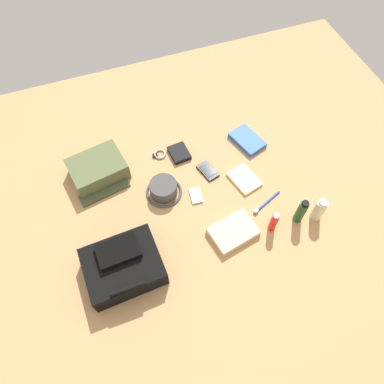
# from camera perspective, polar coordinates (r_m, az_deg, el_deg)

# --- Properties ---
(ground_plane) EXTENTS (2.64, 2.02, 0.02)m
(ground_plane) POSITION_cam_1_polar(r_m,az_deg,el_deg) (1.71, -0.00, -0.90)
(ground_plane) COLOR tan
(ground_plane) RESTS_ON ground
(backpack) EXTENTS (0.32, 0.26, 0.14)m
(backpack) POSITION_cam_1_polar(r_m,az_deg,el_deg) (1.52, -10.93, -11.47)
(backpack) COLOR black
(backpack) RESTS_ON ground_plane
(toiletry_pouch) EXTENTS (0.28, 0.28, 0.10)m
(toiletry_pouch) POSITION_cam_1_polar(r_m,az_deg,el_deg) (1.78, -14.77, 3.45)
(toiletry_pouch) COLOR #56603D
(toiletry_pouch) RESTS_ON ground_plane
(bucket_hat) EXTENTS (0.17, 0.17, 0.07)m
(bucket_hat) POSITION_cam_1_polar(r_m,az_deg,el_deg) (1.69, -4.56, 0.46)
(bucket_hat) COLOR #464646
(bucket_hat) RESTS_ON ground_plane
(lotion_bottle) EXTENTS (0.05, 0.05, 0.14)m
(lotion_bottle) POSITION_cam_1_polar(r_m,az_deg,el_deg) (1.69, 19.62, -2.71)
(lotion_bottle) COLOR beige
(lotion_bottle) RESTS_ON ground_plane
(shampoo_bottle) EXTENTS (0.04, 0.04, 0.15)m
(shampoo_bottle) POSITION_cam_1_polar(r_m,az_deg,el_deg) (1.65, 17.01, -2.99)
(shampoo_bottle) COLOR #19471E
(shampoo_bottle) RESTS_ON ground_plane
(sunscreen_spray) EXTENTS (0.03, 0.03, 0.13)m
(sunscreen_spray) POSITION_cam_1_polar(r_m,az_deg,el_deg) (1.61, 12.91, -4.72)
(sunscreen_spray) COLOR red
(sunscreen_spray) RESTS_ON ground_plane
(paperback_novel) EXTENTS (0.16, 0.20, 0.03)m
(paperback_novel) POSITION_cam_1_polar(r_m,az_deg,el_deg) (1.90, 8.81, 8.17)
(paperback_novel) COLOR blue
(paperback_novel) RESTS_ON ground_plane
(cell_phone) EXTENTS (0.09, 0.12, 0.01)m
(cell_phone) POSITION_cam_1_polar(r_m,az_deg,el_deg) (1.77, 2.55, 3.41)
(cell_phone) COLOR black
(cell_phone) RESTS_ON ground_plane
(media_player) EXTENTS (0.06, 0.09, 0.01)m
(media_player) POSITION_cam_1_polar(r_m,az_deg,el_deg) (1.69, 0.61, -0.56)
(media_player) COLOR #B7B7BC
(media_player) RESTS_ON ground_plane
(wristwatch) EXTENTS (0.07, 0.06, 0.01)m
(wristwatch) POSITION_cam_1_polar(r_m,az_deg,el_deg) (1.84, -5.25, 5.99)
(wristwatch) COLOR #99999E
(wristwatch) RESTS_ON ground_plane
(toothbrush) EXTENTS (0.17, 0.08, 0.02)m
(toothbrush) POSITION_cam_1_polar(r_m,az_deg,el_deg) (1.71, 11.64, -1.82)
(toothbrush) COLOR blue
(toothbrush) RESTS_ON ground_plane
(wallet) EXTENTS (0.10, 0.12, 0.02)m
(wallet) POSITION_cam_1_polar(r_m,az_deg,el_deg) (1.83, -2.06, 6.24)
(wallet) COLOR black
(wallet) RESTS_ON ground_plane
(notepad) EXTENTS (0.14, 0.17, 0.02)m
(notepad) POSITION_cam_1_polar(r_m,az_deg,el_deg) (1.76, 8.36, 2.00)
(notepad) COLOR beige
(notepad) RESTS_ON ground_plane
(folded_towel) EXTENTS (0.22, 0.18, 0.04)m
(folded_towel) POSITION_cam_1_polar(r_m,az_deg,el_deg) (1.60, 6.61, -6.32)
(folded_towel) COLOR beige
(folded_towel) RESTS_ON ground_plane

